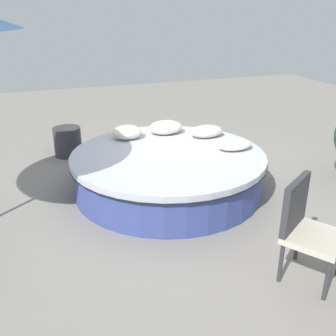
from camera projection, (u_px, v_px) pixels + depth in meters
The scene contains 8 objects.
ground_plane at pixel (168, 189), 5.55m from camera, with size 16.00×16.00×0.00m, color gray.
round_bed at pixel (168, 171), 5.44m from camera, with size 2.69×2.69×0.56m.
throw_pillow_0 at pixel (235, 145), 5.44m from camera, with size 0.51×0.32×0.15m, color silver.
throw_pillow_1 at pixel (206, 131), 5.97m from camera, with size 0.52×0.34×0.18m, color beige.
throw_pillow_2 at pixel (166, 127), 6.12m from camera, with size 0.54×0.38×0.21m, color silver.
throw_pillow_3 at pixel (127, 132), 5.89m from camera, with size 0.45×0.39×0.21m, color beige.
patio_chair at pixel (306, 224), 3.59m from camera, with size 0.71×0.70×0.98m.
side_table at pixel (68, 141), 6.75m from camera, with size 0.47×0.47×0.50m, color #333338.
Camera 1 is at (-1.73, -4.70, 2.42)m, focal length 41.53 mm.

